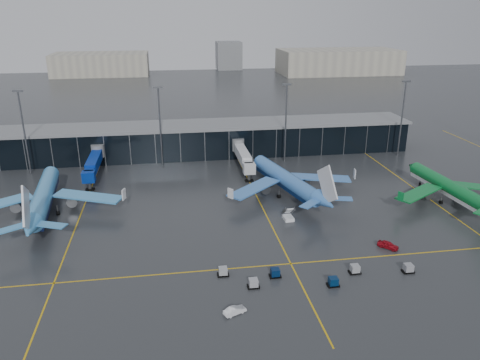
{
  "coord_description": "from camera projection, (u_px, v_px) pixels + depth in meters",
  "views": [
    {
      "loc": [
        -12.62,
        -93.71,
        47.65
      ],
      "look_at": [
        5.0,
        18.0,
        6.0
      ],
      "focal_mm": 35.0,
      "sensor_mm": 36.0,
      "label": 1
    }
  ],
  "objects": [
    {
      "name": "baggage_carts",
      "position": [
        309.0,
        275.0,
        87.46
      ],
      "size": [
        37.43,
        8.14,
        1.7
      ],
      "color": "black",
      "rests_on": "ground"
    },
    {
      "name": "airliner_klm_near",
      "position": [
        286.0,
        170.0,
        125.48
      ],
      "size": [
        48.04,
        51.9,
        13.46
      ],
      "primitive_type": null,
      "rotation": [
        0.0,
        0.0,
        0.25
      ],
      "color": "#3C77C8",
      "rests_on": "ground"
    },
    {
      "name": "jet_bridges",
      "position": [
        94.0,
        163.0,
        138.33
      ],
      "size": [
        94.0,
        27.5,
        7.2
      ],
      "color": "#595B60",
      "rests_on": "ground"
    },
    {
      "name": "distant_hangars",
      "position": [
        247.0,
        62.0,
        359.78
      ],
      "size": [
        260.0,
        71.0,
        22.0
      ],
      "color": "#B2AD99",
      "rests_on": "ground"
    },
    {
      "name": "mobile_airstair",
      "position": [
        288.0,
        217.0,
        111.83
      ],
      "size": [
        2.36,
        3.31,
        3.45
      ],
      "rotation": [
        0.0,
        0.0,
        0.05
      ],
      "color": "white",
      "rests_on": "ground"
    },
    {
      "name": "taxi_lines",
      "position": [
        264.0,
        212.0,
        116.47
      ],
      "size": [
        220.0,
        120.0,
        0.02
      ],
      "color": "gold",
      "rests_on": "ground"
    },
    {
      "name": "service_van_white",
      "position": [
        235.0,
        310.0,
        77.33
      ],
      "size": [
        4.14,
        2.82,
        1.29
      ],
      "primitive_type": "imported",
      "rotation": [
        0.0,
        0.0,
        1.98
      ],
      "color": "white",
      "rests_on": "ground"
    },
    {
      "name": "service_van_red",
      "position": [
        388.0,
        245.0,
        98.51
      ],
      "size": [
        4.27,
        4.47,
        1.5
      ],
      "primitive_type": "imported",
      "rotation": [
        0.0,
        0.0,
        0.73
      ],
      "color": "#A30C18",
      "rests_on": "ground"
    },
    {
      "name": "flood_masts",
      "position": [
        224.0,
        122.0,
        147.48
      ],
      "size": [
        203.0,
        0.5,
        25.5
      ],
      "color": "#595B60",
      "rests_on": "ground"
    },
    {
      "name": "ground",
      "position": [
        231.0,
        233.0,
        105.18
      ],
      "size": [
        600.0,
        600.0,
        0.0
      ],
      "primitive_type": "plane",
      "color": "#282B2D",
      "rests_on": "ground"
    },
    {
      "name": "airliner_aer_lingus",
      "position": [
        449.0,
        178.0,
        121.42
      ],
      "size": [
        37.71,
        42.22,
        12.25
      ],
      "primitive_type": null,
      "rotation": [
        0.0,
        0.0,
        0.07
      ],
      "color": "#0D7330",
      "rests_on": "ground"
    },
    {
      "name": "airliner_arkefly",
      "position": [
        42.0,
        186.0,
        113.52
      ],
      "size": [
        44.33,
        49.33,
        14.02
      ],
      "primitive_type": null,
      "rotation": [
        0.0,
        0.0,
        0.1
      ],
      "color": "#4197D7",
      "rests_on": "ground"
    },
    {
      "name": "terminal_pier",
      "position": [
        206.0,
        139.0,
        160.77
      ],
      "size": [
        142.0,
        17.0,
        10.7
      ],
      "color": "black",
      "rests_on": "ground"
    }
  ]
}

